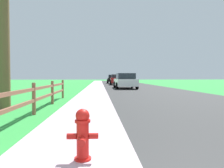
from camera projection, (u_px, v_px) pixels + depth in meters
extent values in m
plane|color=green|center=(104.00, 86.00, 26.02)|extent=(120.00, 120.00, 0.00)
cube|color=#303030|center=(130.00, 85.00, 28.22)|extent=(7.00, 66.00, 0.01)
cube|color=#B39AA6|center=(81.00, 86.00, 27.84)|extent=(6.00, 66.00, 0.01)
cube|color=green|center=(69.00, 86.00, 27.75)|extent=(5.00, 66.00, 0.00)
cylinder|color=red|center=(83.00, 140.00, 2.97)|extent=(0.17, 0.17, 0.56)
cylinder|color=red|center=(83.00, 159.00, 2.98)|extent=(0.24, 0.24, 0.03)
cylinder|color=red|center=(83.00, 121.00, 2.96)|extent=(0.22, 0.22, 0.03)
sphere|color=red|center=(83.00, 116.00, 2.96)|extent=(0.20, 0.20, 0.20)
cube|color=#A91511|center=(83.00, 111.00, 2.96)|extent=(0.04, 0.04, 0.04)
cylinder|color=#A91511|center=(72.00, 136.00, 2.96)|extent=(0.13, 0.08, 0.08)
cylinder|color=#A91511|center=(94.00, 136.00, 2.98)|extent=(0.13, 0.08, 0.08)
cylinder|color=#A91511|center=(82.00, 142.00, 2.81)|extent=(0.10, 0.16, 0.10)
cylinder|color=brown|center=(34.00, 99.00, 6.45)|extent=(0.11, 0.11, 0.98)
cylinder|color=brown|center=(52.00, 93.00, 8.98)|extent=(0.11, 0.11, 0.98)
cylinder|color=brown|center=(63.00, 89.00, 11.52)|extent=(0.11, 0.11, 0.98)
cube|color=brown|center=(34.00, 100.00, 6.45)|extent=(0.07, 10.17, 0.09)
cube|color=brown|center=(34.00, 89.00, 6.44)|extent=(0.07, 10.17, 0.09)
cylinder|color=brown|center=(4.00, 35.00, 7.37)|extent=(0.38, 0.38, 5.18)
cube|color=white|center=(125.00, 82.00, 21.19)|extent=(1.91, 4.69, 0.67)
cube|color=#1E232B|center=(125.00, 76.00, 20.91)|extent=(1.66, 2.50, 0.55)
cylinder|color=black|center=(137.00, 86.00, 19.82)|extent=(0.23, 0.64, 0.64)
cylinder|color=black|center=(117.00, 86.00, 19.69)|extent=(0.23, 0.64, 0.64)
cylinder|color=black|center=(132.00, 85.00, 22.71)|extent=(0.23, 0.64, 0.64)
cylinder|color=black|center=(115.00, 85.00, 22.58)|extent=(0.23, 0.64, 0.64)
cube|color=maroon|center=(117.00, 80.00, 30.79)|extent=(2.01, 4.26, 0.71)
cube|color=#1E232B|center=(117.00, 76.00, 30.87)|extent=(1.72, 2.03, 0.48)
cylinder|color=black|center=(125.00, 83.00, 29.53)|extent=(0.24, 0.70, 0.70)
cylinder|color=black|center=(111.00, 83.00, 29.47)|extent=(0.24, 0.70, 0.70)
cylinder|color=black|center=(123.00, 82.00, 32.14)|extent=(0.24, 0.70, 0.70)
cylinder|color=black|center=(111.00, 82.00, 32.08)|extent=(0.24, 0.70, 0.70)
cube|color=black|center=(113.00, 80.00, 38.06)|extent=(1.91, 4.56, 0.63)
cube|color=#1E232B|center=(113.00, 76.00, 37.83)|extent=(1.67, 2.48, 0.57)
cylinder|color=black|center=(119.00, 81.00, 36.71)|extent=(0.23, 0.73, 0.73)
cylinder|color=black|center=(108.00, 81.00, 36.62)|extent=(0.23, 0.73, 0.73)
cylinder|color=black|center=(118.00, 81.00, 39.52)|extent=(0.23, 0.73, 0.73)
cylinder|color=black|center=(108.00, 81.00, 39.43)|extent=(0.23, 0.73, 0.73)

